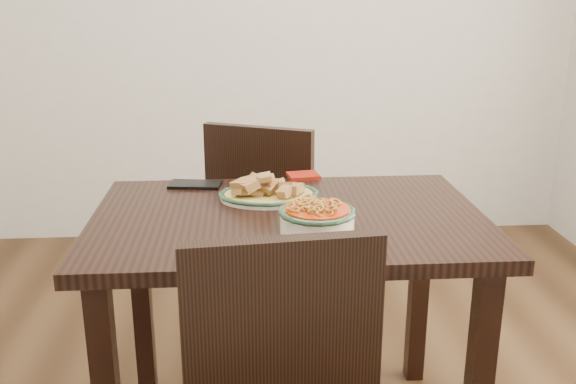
{
  "coord_description": "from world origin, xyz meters",
  "views": [
    {
      "loc": [
        -0.09,
        -1.78,
        1.36
      ],
      "look_at": [
        0.04,
        -0.05,
        0.81
      ],
      "focal_mm": 40.0,
      "sensor_mm": 36.0,
      "label": 1
    }
  ],
  "objects": [
    {
      "name": "fish_plate",
      "position": [
        -0.01,
        0.08,
        0.79
      ],
      "size": [
        0.3,
        0.23,
        0.11
      ],
      "color": "beige",
      "rests_on": "dining_table"
    },
    {
      "name": "smartphone",
      "position": [
        -0.25,
        0.23,
        0.76
      ],
      "size": [
        0.18,
        0.11,
        0.01
      ],
      "primitive_type": "cube",
      "rotation": [
        0.0,
        0.0,
        -0.13
      ],
      "color": "black",
      "rests_on": "dining_table"
    },
    {
      "name": "noodle_bowl",
      "position": [
        0.1,
        -0.21,
        0.79
      ],
      "size": [
        0.21,
        0.21,
        0.08
      ],
      "color": "white",
      "rests_on": "dining_table"
    },
    {
      "name": "napkin",
      "position": [
        0.11,
        0.31,
        0.76
      ],
      "size": [
        0.11,
        0.1,
        0.01
      ],
      "primitive_type": "cube",
      "rotation": [
        0.0,
        0.0,
        0.16
      ],
      "color": "maroon",
      "rests_on": "dining_table"
    },
    {
      "name": "chair_far",
      "position": [
        0.01,
        0.59,
        0.5
      ],
      "size": [
        0.55,
        0.55,
        0.89
      ],
      "rotation": [
        0.0,
        0.0,
        2.72
      ],
      "color": "black",
      "rests_on": "ground"
    },
    {
      "name": "wall_back",
      "position": [
        0.0,
        1.75,
        1.3
      ],
      "size": [
        3.5,
        0.1,
        2.6
      ],
      "primitive_type": "cube",
      "color": "beige",
      "rests_on": "ground"
    },
    {
      "name": "dining_table",
      "position": [
        0.04,
        -0.07,
        0.64
      ],
      "size": [
        1.11,
        0.74,
        0.75
      ],
      "color": "black",
      "rests_on": "ground"
    }
  ]
}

